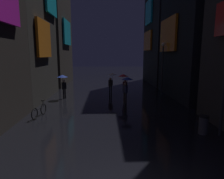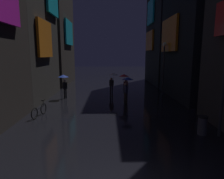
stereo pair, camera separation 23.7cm
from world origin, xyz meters
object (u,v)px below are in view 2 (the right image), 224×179
Objects in this scene: pedestrian_near_crossing_blue at (127,83)px; bicycle_parked_at_storefront at (39,110)px; trash_bin at (203,125)px; pedestrian_far_right_blue at (64,80)px; streetlamp_right_far at (164,62)px; pedestrian_midstreet_centre_red at (125,79)px; pedestrian_foreground_left_clear at (113,78)px.

pedestrian_near_crossing_blue is 6.76m from bicycle_parked_at_storefront.
trash_bin is (8.90, -3.05, 0.08)m from bicycle_parked_at_storefront.
pedestrian_far_right_blue is 5.29m from bicycle_parked_at_storefront.
streetlamp_right_far is at bearing 10.10° from pedestrian_far_right_blue.
pedestrian_far_right_blue is 11.79m from trash_bin.
bicycle_parked_at_storefront reaches higher than trash_bin.
streetlamp_right_far is 5.32× the size of trash_bin.
pedestrian_foreground_left_clear is (-1.05, 1.15, 0.00)m from pedestrian_midstreet_centre_red.
pedestrian_near_crossing_blue is at bearing -137.19° from streetlamp_right_far.
bicycle_parked_at_storefront is (-5.80, -3.22, -1.28)m from pedestrian_near_crossing_blue.
pedestrian_foreground_left_clear reaches higher than bicycle_parked_at_storefront.
pedestrian_midstreet_centre_red is at bearing -162.24° from streetlamp_right_far.
streetlamp_right_far is 10.17m from trash_bin.
pedestrian_midstreet_centre_red is 4.24m from streetlamp_right_far.
pedestrian_midstreet_centre_red is 9.19m from trash_bin.
pedestrian_foreground_left_clear is at bearing 132.36° from pedestrian_midstreet_centre_red.
bicycle_parked_at_storefront is at bearing -95.28° from pedestrian_far_right_blue.
bicycle_parked_at_storefront is at bearing -144.93° from streetlamp_right_far.
pedestrian_foreground_left_clear is 10.63m from trash_bin.
trash_bin is at bearing -94.09° from streetlamp_right_far.
streetlamp_right_far is (9.12, 1.63, 1.47)m from pedestrian_far_right_blue.
pedestrian_far_right_blue is 5.66m from pedestrian_near_crossing_blue.
pedestrian_midstreet_centre_red is at bearing 4.42° from pedestrian_far_right_blue.
pedestrian_near_crossing_blue is 2.28× the size of trash_bin.
pedestrian_midstreet_centre_red reaches higher than bicycle_parked_at_storefront.
pedestrian_midstreet_centre_red and pedestrian_foreground_left_clear have the same top height.
trash_bin is (4.14, -9.72, -1.20)m from pedestrian_foreground_left_clear.
bicycle_parked_at_storefront is (-5.81, -5.52, -1.28)m from pedestrian_midstreet_centre_red.
pedestrian_midstreet_centre_red is 1.18× the size of bicycle_parked_at_storefront.
pedestrian_near_crossing_blue is at bearing -90.07° from pedestrian_midstreet_centre_red.
pedestrian_far_right_blue is at bearing -175.58° from pedestrian_midstreet_centre_red.
pedestrian_far_right_blue is at bearing 135.92° from trash_bin.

